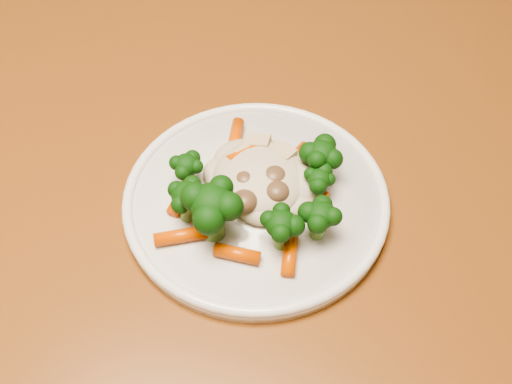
{
  "coord_description": "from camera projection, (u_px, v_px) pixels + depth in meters",
  "views": [
    {
      "loc": [
        -0.05,
        -0.09,
        1.22
      ],
      "look_at": [
        -0.15,
        0.25,
        0.77
      ],
      "focal_mm": 45.0,
      "sensor_mm": 36.0,
      "label": 1
    }
  ],
  "objects": [
    {
      "name": "dining_table",
      "position": [
        204.0,
        212.0,
        0.69
      ],
      "size": [
        1.52,
        1.26,
        0.75
      ],
      "rotation": [
        0.0,
        0.0,
        -0.35
      ],
      "color": "brown",
      "rests_on": "ground"
    },
    {
      "name": "plate",
      "position": [
        256.0,
        202.0,
        0.58
      ],
      "size": [
        0.24,
        0.24,
        0.01
      ],
      "primitive_type": "cylinder",
      "color": "white",
      "rests_on": "dining_table"
    },
    {
      "name": "meal",
      "position": [
        255.0,
        190.0,
        0.56
      ],
      "size": [
        0.17,
        0.16,
        0.05
      ],
      "color": "beige",
      "rests_on": "plate"
    }
  ]
}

